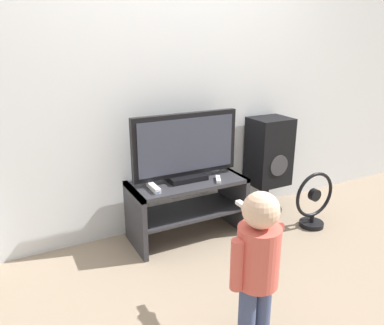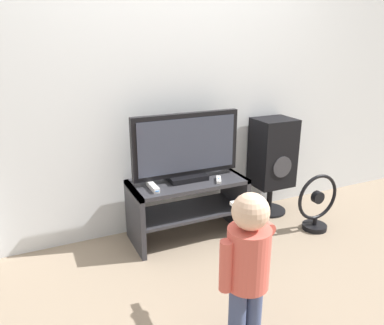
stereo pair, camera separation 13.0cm
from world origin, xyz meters
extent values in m
plane|color=gray|center=(0.00, 0.00, 0.00)|extent=(16.00, 16.00, 0.00)
cube|color=silver|center=(0.00, 0.50, 1.30)|extent=(10.00, 0.06, 2.60)
cube|color=#2D2D33|center=(0.00, 0.21, 0.47)|extent=(0.90, 0.42, 0.03)
cube|color=#2D2D33|center=(0.00, 0.21, 0.22)|extent=(0.86, 0.38, 0.02)
cube|color=#2D2D33|center=(-0.43, 0.21, 0.24)|extent=(0.04, 0.42, 0.48)
cube|color=#2D2D33|center=(0.43, 0.21, 0.24)|extent=(0.04, 0.42, 0.48)
cube|color=black|center=(0.00, 0.23, 0.50)|extent=(0.30, 0.20, 0.04)
cube|color=black|center=(0.00, 0.23, 0.76)|extent=(0.86, 0.05, 0.48)
cube|color=#333847|center=(0.00, 0.21, 0.76)|extent=(0.79, 0.01, 0.41)
cube|color=white|center=(-0.30, 0.15, 0.50)|extent=(0.04, 0.19, 0.04)
cube|color=#3F8CE5|center=(-0.30, 0.05, 0.50)|extent=(0.03, 0.00, 0.01)
cube|color=white|center=(0.21, 0.09, 0.49)|extent=(0.09, 0.13, 0.02)
cylinder|color=#337FD8|center=(0.21, 0.09, 0.51)|extent=(0.01, 0.01, 0.00)
cylinder|color=#3F4C72|center=(-0.24, -0.94, 0.17)|extent=(0.09, 0.09, 0.35)
cylinder|color=#3F4C72|center=(-0.14, -0.94, 0.17)|extent=(0.09, 0.09, 0.35)
cylinder|color=#D1594C|center=(-0.19, -0.94, 0.50)|extent=(0.22, 0.22, 0.31)
sphere|color=beige|center=(-0.19, -0.94, 0.75)|extent=(0.18, 0.18, 0.18)
cylinder|color=#D1594C|center=(-0.31, -0.94, 0.49)|extent=(0.07, 0.07, 0.26)
cylinder|color=#D1594C|center=(-0.07, -0.81, 0.62)|extent=(0.07, 0.26, 0.07)
sphere|color=beige|center=(-0.07, -0.68, 0.62)|extent=(0.08, 0.08, 0.08)
cube|color=white|center=(-0.07, -0.64, 0.62)|extent=(0.03, 0.13, 0.02)
cylinder|color=black|center=(0.87, 0.31, 0.01)|extent=(0.31, 0.31, 0.02)
cylinder|color=black|center=(0.87, 0.31, 0.13)|extent=(0.05, 0.05, 0.27)
cube|color=black|center=(0.87, 0.31, 0.57)|extent=(0.34, 0.29, 0.61)
cylinder|color=#38383D|center=(0.87, 0.16, 0.48)|extent=(0.19, 0.01, 0.19)
cylinder|color=black|center=(1.02, -0.14, 0.02)|extent=(0.20, 0.20, 0.04)
cylinder|color=black|center=(1.02, -0.14, 0.07)|extent=(0.04, 0.04, 0.06)
torus|color=black|center=(1.02, -0.14, 0.29)|extent=(0.40, 0.03, 0.40)
cylinder|color=black|center=(1.02, -0.14, 0.29)|extent=(0.10, 0.05, 0.10)
camera|label=1|loc=(-1.22, -2.21, 1.52)|focal=35.00mm
camera|label=2|loc=(-1.11, -2.27, 1.52)|focal=35.00mm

